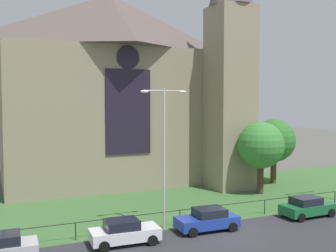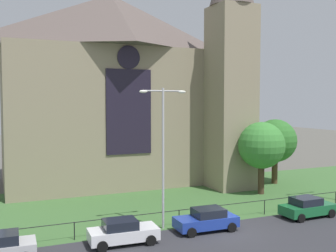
{
  "view_description": "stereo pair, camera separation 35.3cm",
  "coord_description": "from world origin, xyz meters",
  "px_view_note": "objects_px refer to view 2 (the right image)",
  "views": [
    {
      "loc": [
        -14.58,
        -22.61,
        8.67
      ],
      "look_at": [
        -1.02,
        8.0,
        6.64
      ],
      "focal_mm": 43.36,
      "sensor_mm": 36.0,
      "label": 1
    },
    {
      "loc": [
        -14.26,
        -22.75,
        8.67
      ],
      "look_at": [
        -1.02,
        8.0,
        6.64
      ],
      "focal_mm": 43.36,
      "sensor_mm": 36.0,
      "label": 2
    }
  ],
  "objects_px": {
    "church_building": "(120,87)",
    "parked_car_green": "(307,207)",
    "tree_right_near": "(262,146)",
    "parked_car_white": "(123,232)",
    "parked_car_blue": "(206,220)",
    "tree_right_far": "(275,141)",
    "streetlamp_near": "(163,142)"
  },
  "relations": [
    {
      "from": "tree_right_near",
      "to": "parked_car_white",
      "type": "height_order",
      "value": "tree_right_near"
    },
    {
      "from": "church_building",
      "to": "parked_car_white",
      "type": "distance_m",
      "value": 21.61
    },
    {
      "from": "tree_right_near",
      "to": "streetlamp_near",
      "type": "bearing_deg",
      "value": -154.41
    },
    {
      "from": "church_building",
      "to": "tree_right_far",
      "type": "xyz_separation_m",
      "value": [
        14.68,
        -7.41,
        -5.75
      ]
    },
    {
      "from": "parked_car_white",
      "to": "parked_car_blue",
      "type": "distance_m",
      "value": 5.93
    },
    {
      "from": "tree_right_near",
      "to": "parked_car_blue",
      "type": "xyz_separation_m",
      "value": [
        -9.95,
        -7.55,
        -3.81
      ]
    },
    {
      "from": "parked_car_green",
      "to": "tree_right_far",
      "type": "bearing_deg",
      "value": 61.59
    },
    {
      "from": "tree_right_far",
      "to": "parked_car_green",
      "type": "distance_m",
      "value": 13.08
    },
    {
      "from": "tree_right_far",
      "to": "parked_car_blue",
      "type": "distance_m",
      "value": 18.35
    },
    {
      "from": "parked_car_blue",
      "to": "streetlamp_near",
      "type": "bearing_deg",
      "value": -30.61
    },
    {
      "from": "tree_right_far",
      "to": "parked_car_white",
      "type": "relative_size",
      "value": 1.59
    },
    {
      "from": "parked_car_blue",
      "to": "church_building",
      "type": "bearing_deg",
      "value": -86.75
    },
    {
      "from": "church_building",
      "to": "streetlamp_near",
      "type": "distance_m",
      "value": 17.48
    },
    {
      "from": "tree_right_far",
      "to": "parked_car_blue",
      "type": "height_order",
      "value": "tree_right_far"
    },
    {
      "from": "tree_right_far",
      "to": "parked_car_blue",
      "type": "relative_size",
      "value": 1.6
    },
    {
      "from": "parked_car_white",
      "to": "parked_car_green",
      "type": "distance_m",
      "value": 14.43
    },
    {
      "from": "parked_car_blue",
      "to": "tree_right_near",
      "type": "bearing_deg",
      "value": -141.06
    },
    {
      "from": "tree_right_near",
      "to": "parked_car_green",
      "type": "distance_m",
      "value": 8.72
    },
    {
      "from": "church_building",
      "to": "tree_right_near",
      "type": "relative_size",
      "value": 3.83
    },
    {
      "from": "church_building",
      "to": "parked_car_green",
      "type": "xyz_separation_m",
      "value": [
        8.99,
        -18.57,
        -9.53
      ]
    },
    {
      "from": "tree_right_far",
      "to": "parked_car_blue",
      "type": "bearing_deg",
      "value": -142.27
    },
    {
      "from": "tree_right_far",
      "to": "parked_car_white",
      "type": "distance_m",
      "value": 23.34
    },
    {
      "from": "parked_car_white",
      "to": "church_building",
      "type": "bearing_deg",
      "value": 76.52
    },
    {
      "from": "tree_right_near",
      "to": "parked_car_blue",
      "type": "distance_m",
      "value": 13.06
    },
    {
      "from": "parked_car_blue",
      "to": "parked_car_green",
      "type": "relative_size",
      "value": 1.0
    },
    {
      "from": "church_building",
      "to": "parked_car_white",
      "type": "bearing_deg",
      "value": -106.3
    },
    {
      "from": "tree_right_near",
      "to": "parked_car_green",
      "type": "bearing_deg",
      "value": -100.58
    },
    {
      "from": "tree_right_near",
      "to": "parked_car_green",
      "type": "xyz_separation_m",
      "value": [
        -1.44,
        -7.71,
        -3.81
      ]
    },
    {
      "from": "parked_car_blue",
      "to": "parked_car_white",
      "type": "bearing_deg",
      "value": 3.82
    },
    {
      "from": "tree_right_far",
      "to": "streetlamp_near",
      "type": "height_order",
      "value": "streetlamp_near"
    },
    {
      "from": "church_building",
      "to": "streetlamp_near",
      "type": "xyz_separation_m",
      "value": [
        -2.02,
        -16.82,
        -4.3
      ]
    },
    {
      "from": "tree_right_near",
      "to": "parked_car_blue",
      "type": "relative_size",
      "value": 1.59
    }
  ]
}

